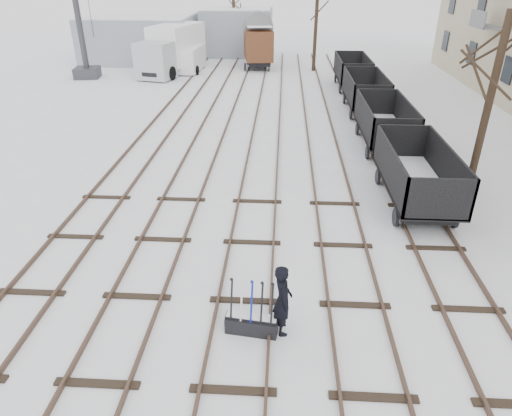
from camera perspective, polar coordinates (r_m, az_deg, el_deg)
The scene contains 17 objects.
ground at distance 12.77m, azimuth -1.44°, elevation -11.60°, with size 120.00×120.00×0.00m, color white.
tracks at distance 24.84m, azimuth 1.18°, elevation 9.00°, with size 13.90×52.00×0.16m.
shed_left at distance 48.26m, azimuth -14.20°, elevation 19.89°, with size 10.00×8.00×4.10m.
shed_right at distance 50.40m, azimuth -2.33°, elevation 21.19°, with size 7.00×6.00×4.50m.
ground_frame at distance 11.70m, azimuth -0.54°, elevation -14.16°, with size 1.34×0.59×1.49m.
worker at distance 11.31m, azimuth 3.35°, elevation -11.38°, with size 0.71×0.46×1.94m, color black.
freight_wagon_a at distance 18.36m, azimuth 19.26°, elevation 3.00°, with size 2.23×5.57×2.27m.
freight_wagon_b at distance 24.17m, azimuth 15.66°, elevation 9.41°, with size 2.23×5.57×2.27m.
freight_wagon_c at distance 30.21m, azimuth 13.41°, elevation 13.28°, with size 2.23×5.57×2.27m.
freight_wagon_d at distance 36.38m, azimuth 11.88°, elevation 15.84°, with size 2.23×5.57×2.27m.
box_van_wagon at distance 43.19m, azimuth 0.26°, elevation 19.94°, with size 3.18×5.12×3.68m.
lorry at distance 41.61m, azimuth -10.41°, elevation 18.98°, with size 4.16×8.80×3.83m.
panel_van at distance 42.20m, azimuth -8.41°, elevation 18.01°, with size 2.27×4.77×2.06m.
crane at distance 41.48m, azimuth -20.70°, elevation 18.45°, with size 2.15×5.63×9.49m.
tree_near at distance 19.97m, azimuth 27.03°, elevation 11.32°, with size 0.30×0.30×6.84m, color black.
tree_far_left at distance 50.43m, azimuth -2.78°, elevation 22.06°, with size 0.30×0.30×6.02m, color black.
tree_far_right at distance 41.95m, azimuth 7.48°, elevation 21.59°, with size 0.30×0.30×7.33m, color black.
Camera 1 is at (0.91, -9.81, 8.12)m, focal length 32.00 mm.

